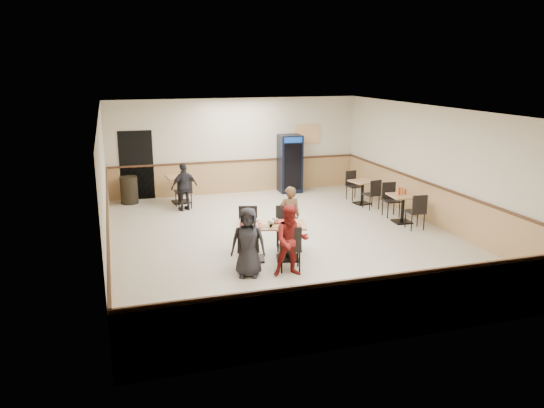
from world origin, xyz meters
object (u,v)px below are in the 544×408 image
object	(u,v)px
side_table_near	(403,204)
diner_man_opposite	(289,216)
back_table	(180,185)
diner_woman_left	(248,242)
side_table_far	(362,189)
diner_woman_right	(291,241)
trash_bin	(129,190)
main_table	(270,236)
pepsi_cooler	(290,164)
lone_diner	(184,187)

from	to	relation	value
side_table_near	diner_man_opposite	bearing A→B (deg)	-165.73
side_table_near	back_table	distance (m)	6.47
diner_woman_left	side_table_far	size ratio (longest dim) A/B	1.81
diner_woman_right	trash_bin	bearing A→B (deg)	121.02
main_table	diner_woman_left	size ratio (longest dim) A/B	1.16
side_table_near	side_table_far	world-z (taller)	side_table_near
diner_man_opposite	pepsi_cooler	size ratio (longest dim) A/B	0.75
side_table_near	pepsi_cooler	size ratio (longest dim) A/B	0.40
side_table_far	diner_man_opposite	bearing A→B (deg)	-138.30
trash_bin	main_table	bearing A→B (deg)	-65.41
side_table_near	pepsi_cooler	bearing A→B (deg)	111.69
diner_man_opposite	lone_diner	world-z (taller)	diner_man_opposite
back_table	side_table_near	bearing A→B (deg)	-35.88
main_table	lone_diner	world-z (taller)	lone_diner
lone_diner	side_table_far	distance (m)	5.18
diner_man_opposite	trash_bin	distance (m)	6.00
diner_woman_left	pepsi_cooler	size ratio (longest dim) A/B	0.74
back_table	trash_bin	bearing A→B (deg)	166.56
diner_man_opposite	side_table_near	world-z (taller)	diner_man_opposite
side_table_near	back_table	size ratio (longest dim) A/B	0.91
main_table	lone_diner	bearing A→B (deg)	118.95
diner_man_opposite	side_table_near	xyz separation A→B (m)	(3.41, 0.87, -0.20)
diner_woman_left	side_table_near	xyz separation A→B (m)	(4.75, 2.34, -0.19)
pepsi_cooler	diner_woman_left	bearing A→B (deg)	-112.83
diner_man_opposite	diner_woman_left	bearing A→B (deg)	52.23
side_table_near	pepsi_cooler	world-z (taller)	pepsi_cooler
diner_man_opposite	main_table	bearing A→B (deg)	52.23
main_table	diner_woman_right	world-z (taller)	diner_woman_right
main_table	side_table_near	distance (m)	4.38
side_table_near	trash_bin	xyz separation A→B (m)	(-6.70, 4.14, -0.09)
diner_woman_right	side_table_near	bearing A→B (deg)	41.42
trash_bin	pepsi_cooler	bearing A→B (deg)	0.49
diner_woman_right	side_table_near	world-z (taller)	diner_woman_right
diner_woman_right	lone_diner	size ratio (longest dim) A/B	1.04
diner_man_opposite	trash_bin	size ratio (longest dim) A/B	1.71
side_table_near	pepsi_cooler	distance (m)	4.52
main_table	side_table_far	bearing A→B (deg)	57.22
back_table	pepsi_cooler	size ratio (longest dim) A/B	0.44
main_table	diner_woman_right	xyz separation A→B (m)	(0.13, -0.94, 0.19)
lone_diner	trash_bin	size ratio (longest dim) A/B	1.67
diner_woman_left	back_table	bearing A→B (deg)	113.46
main_table	back_table	distance (m)	5.52
side_table_near	trash_bin	size ratio (longest dim) A/B	0.92
diner_woman_left	back_table	xyz separation A→B (m)	(-0.49, 6.13, -0.15)
diner_woman_left	back_table	size ratio (longest dim) A/B	1.68
diner_woman_left	trash_bin	size ratio (longest dim) A/B	1.70
diner_woman_left	lone_diner	xyz separation A→B (m)	(-0.49, 5.22, -0.01)
lone_diner	side_table_near	xyz separation A→B (m)	(5.24, -2.88, -0.18)
diner_woman_right	back_table	bearing A→B (deg)	110.14
diner_woman_left	side_table_far	world-z (taller)	diner_woman_left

